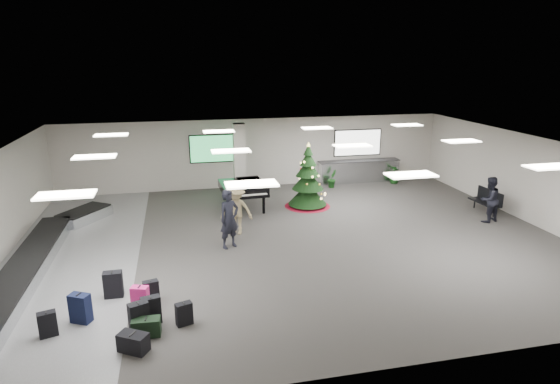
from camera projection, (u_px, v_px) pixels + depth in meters
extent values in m
plane|color=#3D3A37|center=(293.00, 240.00, 15.80)|extent=(18.00, 18.00, 0.00)
cube|color=#B9B2A9|center=(257.00, 153.00, 21.91)|extent=(18.00, 0.02, 3.20)
cube|color=#B9B2A9|center=(383.00, 298.00, 8.79)|extent=(18.00, 0.02, 3.20)
cube|color=#B9B2A9|center=(530.00, 179.00, 17.23)|extent=(0.02, 14.00, 3.20)
cube|color=silver|center=(293.00, 146.00, 14.90)|extent=(18.00, 14.00, 0.02)
cube|color=slate|center=(71.00, 258.00, 14.33)|extent=(4.00, 14.00, 0.01)
cube|color=beige|center=(240.00, 160.00, 20.39)|extent=(0.50, 0.50, 3.20)
cube|color=green|center=(214.00, 149.00, 21.36)|extent=(2.20, 0.08, 1.30)
cube|color=white|center=(358.00, 143.00, 22.82)|extent=(2.40, 0.08, 1.30)
cube|color=white|center=(65.00, 195.00, 9.92)|extent=(1.20, 0.60, 0.04)
cube|color=white|center=(95.00, 157.00, 13.66)|extent=(1.20, 0.60, 0.04)
cube|color=white|center=(111.00, 135.00, 17.41)|extent=(1.20, 0.60, 0.04)
cube|color=white|center=(252.00, 184.00, 10.75)|extent=(1.20, 0.60, 0.04)
cube|color=white|center=(231.00, 151.00, 14.50)|extent=(1.20, 0.60, 0.04)
cube|color=white|center=(219.00, 131.00, 18.25)|extent=(1.20, 0.60, 0.04)
cube|color=white|center=(411.00, 175.00, 11.59)|extent=(1.20, 0.60, 0.04)
cube|color=white|center=(352.00, 146.00, 15.33)|extent=(1.20, 0.60, 0.04)
cube|color=white|center=(317.00, 128.00, 19.08)|extent=(1.20, 0.60, 0.04)
cube|color=white|center=(549.00, 167.00, 12.42)|extent=(1.20, 0.60, 0.04)
cube|color=white|center=(461.00, 141.00, 16.17)|extent=(1.20, 0.60, 0.04)
cube|color=white|center=(407.00, 125.00, 19.92)|extent=(1.20, 0.60, 0.04)
cube|color=silver|center=(25.00, 270.00, 13.14)|extent=(1.00, 8.00, 0.38)
cube|color=black|center=(24.00, 263.00, 13.08)|extent=(0.95, 7.90, 0.05)
cube|color=silver|center=(84.00, 215.00, 17.61)|extent=(1.97, 2.21, 0.38)
cube|color=black|center=(84.00, 210.00, 17.55)|extent=(1.87, 2.10, 0.05)
cube|color=silver|center=(359.00, 171.00, 22.92)|extent=(4.00, 0.60, 1.05)
cube|color=#29292B|center=(359.00, 161.00, 22.77)|extent=(4.05, 0.65, 0.04)
cube|color=black|center=(139.00, 316.00, 10.51)|extent=(0.49, 0.39, 0.68)
cube|color=black|center=(138.00, 303.00, 10.42)|extent=(0.08, 0.14, 0.02)
cube|color=black|center=(151.00, 310.00, 10.79)|extent=(0.47, 0.32, 0.67)
cube|color=black|center=(150.00, 297.00, 10.69)|extent=(0.06, 0.14, 0.02)
cube|color=#E51D7A|center=(140.00, 299.00, 11.32)|extent=(0.46, 0.34, 0.63)
cube|color=black|center=(139.00, 287.00, 11.23)|extent=(0.07, 0.14, 0.02)
cube|color=black|center=(151.00, 291.00, 11.77)|extent=(0.41, 0.30, 0.56)
cube|color=black|center=(150.00, 281.00, 11.69)|extent=(0.06, 0.13, 0.02)
cube|color=black|center=(80.00, 308.00, 10.82)|extent=(0.53, 0.45, 0.71)
cube|color=black|center=(78.00, 294.00, 10.72)|extent=(0.10, 0.16, 0.02)
cube|color=black|center=(48.00, 324.00, 10.29)|extent=(0.43, 0.32, 0.58)
cube|color=black|center=(46.00, 312.00, 10.21)|extent=(0.06, 0.13, 0.02)
cube|color=black|center=(146.00, 327.00, 10.34)|extent=(0.63, 0.35, 0.41)
cube|color=black|center=(146.00, 319.00, 10.28)|extent=(0.04, 0.19, 0.02)
cube|color=black|center=(184.00, 314.00, 10.75)|extent=(0.42, 0.31, 0.54)
cube|color=black|center=(183.00, 303.00, 10.67)|extent=(0.07, 0.12, 0.02)
cube|color=black|center=(113.00, 284.00, 11.97)|extent=(0.47, 0.27, 0.69)
cube|color=black|center=(112.00, 272.00, 11.87)|extent=(0.03, 0.16, 0.02)
cube|color=black|center=(133.00, 342.00, 9.79)|extent=(0.70, 0.61, 0.40)
cube|color=black|center=(132.00, 334.00, 9.73)|extent=(0.13, 0.19, 0.02)
cone|color=maroon|center=(307.00, 205.00, 19.31)|extent=(1.88, 1.88, 0.12)
cylinder|color=#3F2819|center=(307.00, 200.00, 19.26)|extent=(0.12, 0.12, 0.50)
cone|color=black|center=(308.00, 193.00, 19.18)|extent=(1.59, 1.59, 0.89)
cone|color=black|center=(308.00, 179.00, 19.01)|extent=(1.29, 1.29, 0.79)
cone|color=black|center=(308.00, 168.00, 18.87)|extent=(0.99, 0.99, 0.69)
cone|color=black|center=(308.00, 158.00, 18.76)|extent=(0.69, 0.69, 0.59)
cone|color=black|center=(308.00, 149.00, 18.66)|extent=(0.40, 0.40, 0.45)
cone|color=#FFE566|center=(308.00, 144.00, 18.60)|extent=(0.16, 0.16, 0.18)
cube|color=black|center=(243.00, 187.00, 18.75)|extent=(1.83, 2.04, 0.31)
cube|color=black|center=(248.00, 197.00, 17.79)|extent=(1.63, 0.42, 0.11)
cube|color=white|center=(248.00, 195.00, 17.75)|extent=(1.45, 0.24, 0.02)
cube|color=black|center=(247.00, 187.00, 17.96)|extent=(0.78, 0.08, 0.24)
cylinder|color=black|center=(230.00, 207.00, 18.00)|extent=(0.11, 0.11, 0.76)
cylinder|color=black|center=(264.00, 204.00, 18.35)|extent=(0.11, 0.11, 0.76)
cylinder|color=black|center=(239.00, 195.00, 19.61)|extent=(0.11, 0.11, 0.76)
cube|color=black|center=(485.00, 202.00, 18.47)|extent=(0.54, 1.46, 0.06)
cylinder|color=black|center=(493.00, 212.00, 17.99)|extent=(0.06, 0.06, 0.38)
cylinder|color=black|center=(475.00, 203.00, 19.07)|extent=(0.06, 0.06, 0.38)
cube|color=black|center=(490.00, 196.00, 18.44)|extent=(0.11, 1.44, 0.48)
imported|color=black|center=(229.00, 219.00, 14.93)|extent=(0.84, 0.74, 1.93)
imported|color=#99865E|center=(237.00, 210.00, 16.11)|extent=(1.27, 0.98, 1.73)
imported|color=black|center=(489.00, 200.00, 17.30)|extent=(0.98, 0.85, 1.72)
imported|color=#154117|center=(332.00, 179.00, 21.98)|extent=(0.59, 0.60, 0.85)
imported|color=#154117|center=(394.00, 175.00, 22.68)|extent=(0.67, 0.67, 0.87)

